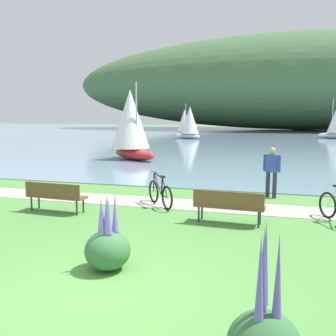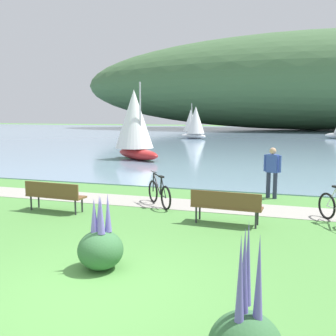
% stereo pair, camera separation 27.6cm
% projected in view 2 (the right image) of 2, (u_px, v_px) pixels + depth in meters
% --- Properties ---
extents(ground_plane, '(200.00, 200.00, 0.00)m').
position_uv_depth(ground_plane, '(91.00, 292.00, 6.16)').
color(ground_plane, '#518E42').
extents(bay_water, '(180.00, 80.00, 0.04)m').
position_uv_depth(bay_water, '(266.00, 135.00, 52.20)').
color(bay_water, '#7A99B2').
rests_on(bay_water, ground).
extents(distant_hillside, '(89.23, 28.00, 17.39)m').
position_uv_depth(distant_hillside, '(314.00, 81.00, 69.79)').
color(distant_hillside, '#42663D').
rests_on(distant_hillside, bay_water).
extents(shoreline_path, '(60.00, 1.50, 0.01)m').
position_uv_depth(shoreline_path, '(188.00, 205.00, 12.07)').
color(shoreline_path, '#A39E93').
rests_on(shoreline_path, ground).
extents(park_bench_near_camera, '(1.83, 0.59, 0.88)m').
position_uv_depth(park_bench_near_camera, '(54.00, 194.00, 11.16)').
color(park_bench_near_camera, brown).
rests_on(park_bench_near_camera, ground).
extents(park_bench_further_along, '(1.83, 0.58, 0.88)m').
position_uv_depth(park_bench_further_along, '(226.00, 205.00, 9.84)').
color(park_bench_further_along, brown).
rests_on(park_bench_further_along, ground).
extents(bicycle_leaning_near_bench, '(1.20, 1.38, 1.01)m').
position_uv_depth(bicycle_leaning_near_bench, '(159.00, 193.00, 11.89)').
color(bicycle_leaning_near_bench, black).
rests_on(bicycle_leaning_near_bench, ground).
extents(person_at_shoreline, '(0.58, 0.34, 1.71)m').
position_uv_depth(person_at_shoreline, '(272.00, 169.00, 12.92)').
color(person_at_shoreline, '#282D47').
rests_on(person_at_shoreline, ground).
extents(echium_bush_closest_to_camera, '(0.83, 0.83, 1.40)m').
position_uv_depth(echium_bush_closest_to_camera, '(101.00, 247.00, 7.01)').
color(echium_bush_closest_to_camera, '#386B3D').
rests_on(echium_bush_closest_to_camera, ground).
extents(sailboat_nearest_to_shore, '(3.55, 2.68, 4.05)m').
position_uv_depth(sailboat_nearest_to_shore, '(195.00, 122.00, 44.47)').
color(sailboat_nearest_to_shore, white).
rests_on(sailboat_nearest_to_shore, bay_water).
extents(sailboat_mid_bay, '(2.04, 3.28, 3.79)m').
position_uv_depth(sailboat_mid_bay, '(191.00, 122.00, 52.25)').
color(sailboat_mid_bay, navy).
rests_on(sailboat_mid_bay, bay_water).
extents(sailboat_far_off, '(3.91, 3.48, 4.69)m').
position_uv_depth(sailboat_far_off, '(135.00, 124.00, 23.91)').
color(sailboat_far_off, '#B22323').
rests_on(sailboat_far_off, bay_water).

